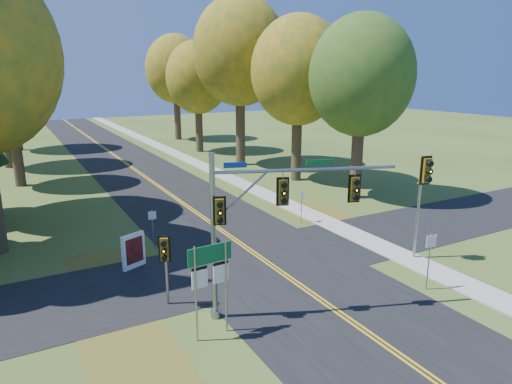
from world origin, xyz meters
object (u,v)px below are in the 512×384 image
traffic_mast (261,213)px  east_signal_pole (424,182)px  route_sign_cluster (210,271)px  info_kiosk (133,251)px

traffic_mast → east_signal_pole: traffic_mast is taller
traffic_mast → east_signal_pole: (9.19, 0.83, -0.11)m
route_sign_cluster → info_kiosk: bearing=93.4°
route_sign_cluster → traffic_mast: bearing=8.0°
route_sign_cluster → east_signal_pole: bearing=2.5°
traffic_mast → route_sign_cluster: bearing=-148.3°
east_signal_pole → info_kiosk: bearing=164.5°
info_kiosk → east_signal_pole: bearing=-48.0°
info_kiosk → route_sign_cluster: bearing=-105.9°
route_sign_cluster → info_kiosk: route_sign_cluster is taller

